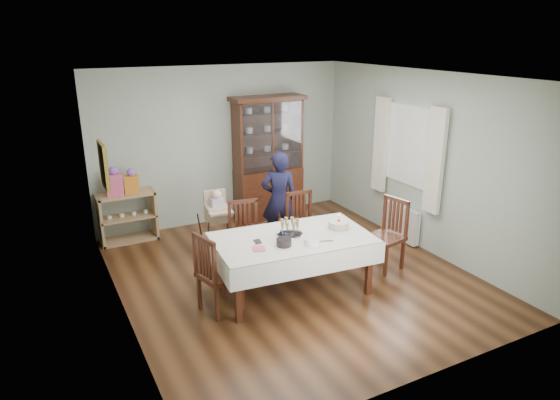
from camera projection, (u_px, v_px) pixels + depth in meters
floor at (292, 275)px, 6.95m from camera, size 5.00×5.00×0.00m
room_shell at (274, 147)px, 6.85m from camera, size 5.00×5.00×5.00m
dining_table at (292, 264)px, 6.40m from camera, size 2.10×1.33×0.76m
china_cabinet at (268, 156)px, 8.81m from camera, size 1.30×0.48×2.18m
sideboard at (128, 217)px, 7.97m from camera, size 0.90×0.38×0.80m
picture_frame at (103, 166)px, 6.12m from camera, size 0.04×0.48×0.58m
window at (410, 146)px, 7.67m from camera, size 0.04×1.02×1.22m
curtain_left at (435, 161)px, 7.15m from camera, size 0.07×0.30×1.55m
curtain_right at (381, 145)px, 8.20m from camera, size 0.07×0.30×1.55m
radiator at (400, 222)px, 8.05m from camera, size 0.10×0.80×0.55m
chair_far_left at (247, 251)px, 6.98m from camera, size 0.51×0.51×0.99m
chair_far_right at (304, 239)px, 7.40m from camera, size 0.46×0.46×0.98m
chair_end_left at (219, 288)px, 5.98m from camera, size 0.55×0.55×1.00m
chair_end_right at (385, 248)px, 7.08m from camera, size 0.53×0.53×1.01m
woman at (279, 200)px, 7.68m from camera, size 0.65×0.55×1.52m
high_chair at (218, 229)px, 7.50m from camera, size 0.48×0.48×1.01m
champagne_tray at (290, 230)px, 6.32m from camera, size 0.34×0.34×0.21m
birthday_cake at (339, 225)px, 6.50m from camera, size 0.31×0.31×0.21m
plate_stack_dark at (284, 242)px, 6.01m from camera, size 0.22×0.22×0.09m
plate_stack_white at (312, 241)px, 6.04m from camera, size 0.19×0.19×0.08m
napkin_stack at (259, 249)px, 5.92m from camera, size 0.18×0.18×0.02m
cutlery at (255, 242)px, 6.11m from camera, size 0.14×0.17×0.01m
cake_knife at (321, 241)px, 6.13m from camera, size 0.31×0.12×0.01m
gift_bag_pink at (114, 182)px, 7.70m from camera, size 0.27×0.19×0.46m
gift_bag_orange at (132, 182)px, 7.82m from camera, size 0.24×0.20×0.40m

